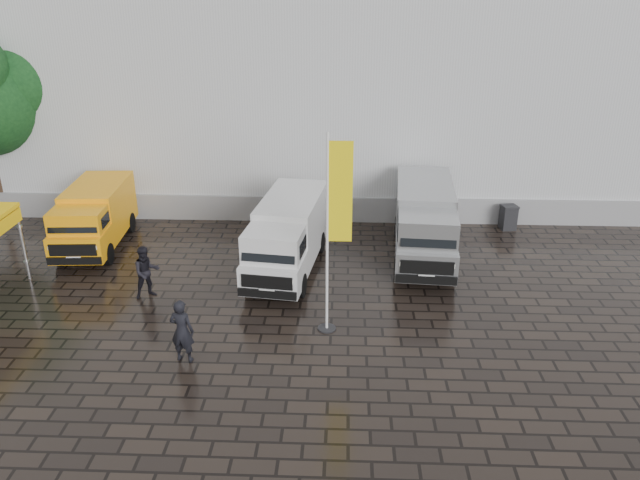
# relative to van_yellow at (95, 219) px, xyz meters

# --- Properties ---
(ground) EXTENTS (120.00, 120.00, 0.00)m
(ground) POSITION_rel_van_yellow_xyz_m (7.96, -5.12, -1.06)
(ground) COLOR black
(ground) RESTS_ON ground
(exhibition_hall) EXTENTS (44.00, 16.00, 12.00)m
(exhibition_hall) POSITION_rel_van_yellow_xyz_m (9.96, 10.88, 4.94)
(exhibition_hall) COLOR silver
(exhibition_hall) RESTS_ON ground
(hall_plinth) EXTENTS (44.00, 0.15, 1.00)m
(hall_plinth) POSITION_rel_van_yellow_xyz_m (9.96, 2.83, -0.56)
(hall_plinth) COLOR gray
(hall_plinth) RESTS_ON ground
(van_yellow) EXTENTS (2.06, 4.71, 2.12)m
(van_yellow) POSITION_rel_van_yellow_xyz_m (0.00, 0.00, 0.00)
(van_yellow) COLOR #FFA00D
(van_yellow) RESTS_ON ground
(van_white) EXTENTS (2.45, 5.49, 2.30)m
(van_white) POSITION_rel_van_yellow_xyz_m (6.92, -1.64, 0.09)
(van_white) COLOR silver
(van_white) RESTS_ON ground
(van_silver) EXTENTS (2.28, 5.73, 2.43)m
(van_silver) POSITION_rel_van_yellow_xyz_m (11.43, -0.42, 0.15)
(van_silver) COLOR #A6A8AA
(van_silver) RESTS_ON ground
(flagpole) EXTENTS (0.88, 0.50, 5.49)m
(flagpole) POSITION_rel_van_yellow_xyz_m (8.50, -5.26, 2.04)
(flagpole) COLOR black
(flagpole) RESTS_ON ground
(wheelie_bin) EXTENTS (0.65, 0.65, 0.94)m
(wheelie_bin) POSITION_rel_van_yellow_xyz_m (14.97, 2.32, -0.59)
(wheelie_bin) COLOR black
(wheelie_bin) RESTS_ON ground
(person_front) EXTENTS (0.68, 0.51, 1.70)m
(person_front) POSITION_rel_van_yellow_xyz_m (4.78, -6.89, -0.21)
(person_front) COLOR black
(person_front) RESTS_ON ground
(person_tent) EXTENTS (0.99, 0.94, 1.63)m
(person_tent) POSITION_rel_van_yellow_xyz_m (2.89, -3.60, -0.25)
(person_tent) COLOR black
(person_tent) RESTS_ON ground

